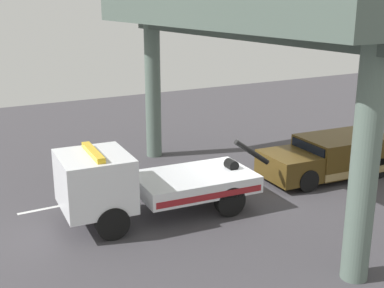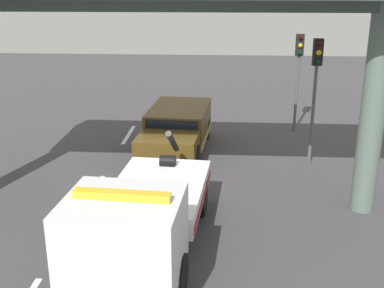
# 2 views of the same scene
# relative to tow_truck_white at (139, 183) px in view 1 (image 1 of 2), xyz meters

# --- Properties ---
(ground_plane) EXTENTS (60.00, 40.00, 0.10)m
(ground_plane) POSITION_rel_tow_truck_white_xyz_m (-3.91, 0.06, -1.25)
(ground_plane) COLOR #423F44
(lane_stripe_west) EXTENTS (2.60, 0.16, 0.01)m
(lane_stripe_west) POSITION_rel_tow_truck_white_xyz_m (-9.91, -2.21, -1.20)
(lane_stripe_west) COLOR silver
(lane_stripe_west) RESTS_ON ground
(lane_stripe_mid) EXTENTS (2.60, 0.16, 0.01)m
(lane_stripe_mid) POSITION_rel_tow_truck_white_xyz_m (-3.91, -2.21, -1.20)
(lane_stripe_mid) COLOR silver
(lane_stripe_mid) RESTS_ON ground
(lane_stripe_east) EXTENTS (2.60, 0.16, 0.01)m
(lane_stripe_east) POSITION_rel_tow_truck_white_xyz_m (2.09, -2.21, -1.20)
(lane_stripe_east) COLOR silver
(lane_stripe_east) RESTS_ON ground
(tow_truck_white) EXTENTS (7.32, 2.83, 2.46)m
(tow_truck_white) POSITION_rel_tow_truck_white_xyz_m (0.00, 0.00, 0.00)
(tow_truck_white) COLOR white
(tow_truck_white) RESTS_ON ground
(towed_van_green) EXTENTS (5.34, 2.55, 1.58)m
(towed_van_green) POSITION_rel_tow_truck_white_xyz_m (-8.16, 0.06, -0.42)
(towed_van_green) COLOR #4C3814
(towed_van_green) RESTS_ON ground
(overpass_structure) EXTENTS (3.60, 13.73, 6.83)m
(overpass_structure) POSITION_rel_tow_truck_white_xyz_m (-3.24, 0.06, 4.80)
(overpass_structure) COLOR #596B60
(overpass_structure) RESTS_ON ground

